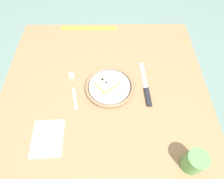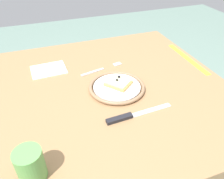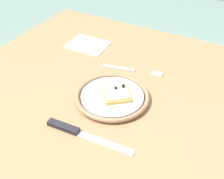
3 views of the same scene
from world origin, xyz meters
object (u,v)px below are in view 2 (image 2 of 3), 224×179
at_px(knife, 128,116).
at_px(cup, 30,165).
at_px(measuring_tape, 188,58).
at_px(napkin, 49,70).
at_px(pizza_slice_near, 118,83).
at_px(fork, 102,69).
at_px(dining_table, 106,104).
at_px(plate, 117,87).

distance_m(knife, cup, 0.33).
bearing_deg(measuring_tape, cup, -60.68).
bearing_deg(napkin, cup, -10.85).
height_order(pizza_slice_near, measuring_tape, pizza_slice_near).
bearing_deg(napkin, fork, 71.78).
height_order(cup, napkin, cup).
relative_size(dining_table, fork, 4.78).
relative_size(cup, napkin, 0.62).
height_order(pizza_slice_near, napkin, pizza_slice_near).
bearing_deg(measuring_tape, pizza_slice_near, -73.98).
bearing_deg(knife, napkin, -151.97).
bearing_deg(knife, fork, 177.82).
height_order(plate, napkin, plate).
xyz_separation_m(dining_table, plate, (0.02, 0.04, 0.09)).
distance_m(pizza_slice_near, knife, 0.18).
bearing_deg(pizza_slice_near, cup, -49.45).
xyz_separation_m(plate, cup, (0.28, -0.33, 0.04)).
xyz_separation_m(dining_table, cup, (0.30, -0.29, 0.13)).
bearing_deg(dining_table, pizza_slice_near, 75.11).
relative_size(plate, napkin, 1.48).
distance_m(measuring_tape, napkin, 0.65).
bearing_deg(napkin, pizza_slice_near, 47.11).
bearing_deg(dining_table, napkin, -137.34).
xyz_separation_m(cup, measuring_tape, (-0.40, 0.74, -0.04)).
height_order(dining_table, measuring_tape, measuring_tape).
bearing_deg(fork, knife, -2.18).
distance_m(pizza_slice_near, napkin, 0.33).
height_order(dining_table, cup, cup).
relative_size(fork, measuring_tape, 0.64).
bearing_deg(measuring_tape, fork, -95.04).
relative_size(measuring_tape, napkin, 2.13).
bearing_deg(dining_table, measuring_tape, 102.03).
height_order(pizza_slice_near, cup, cup).
height_order(knife, napkin, knife).
bearing_deg(dining_table, plate, 59.10).
bearing_deg(fork, measuring_tape, 83.98).
xyz_separation_m(pizza_slice_near, knife, (0.17, -0.03, -0.02)).
distance_m(pizza_slice_near, measuring_tape, 0.41).
bearing_deg(napkin, plate, 44.78).
distance_m(fork, napkin, 0.24).
bearing_deg(plate, measuring_tape, 106.01).
bearing_deg(knife, plate, 172.65).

